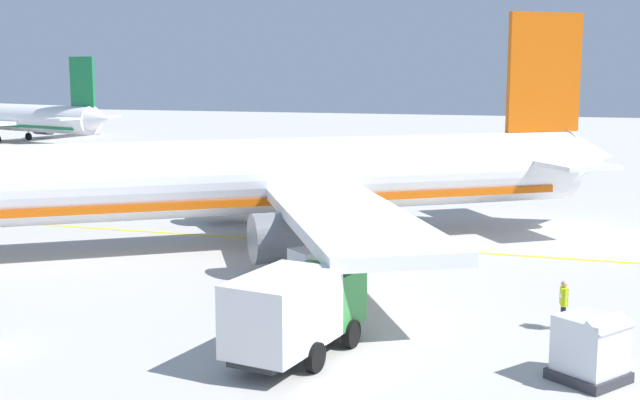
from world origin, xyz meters
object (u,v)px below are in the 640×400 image
service_truck_catering (296,309)px  crew_loader_left (564,301)px  airliner_foreground (263,178)px  crew_marshaller (353,239)px  cargo_container_near (591,349)px  cargo_container_far (312,272)px  airliner_mid_apron (8,118)px

service_truck_catering → crew_loader_left: bearing=-55.5°
airliner_foreground → crew_marshaller: airliner_foreground is taller
cargo_container_near → crew_loader_left: size_ratio=1.46×
crew_loader_left → cargo_container_far: bearing=79.8°
crew_loader_left → airliner_mid_apron: bearing=49.3°
airliner_mid_apron → cargo_container_near: size_ratio=14.23×
airliner_foreground → crew_loader_left: bearing=-124.0°
airliner_foreground → airliner_mid_apron: (48.05, 52.68, -0.45)m
cargo_container_far → crew_marshaller: size_ratio=1.28×
service_truck_catering → crew_loader_left: size_ratio=3.41×
airliner_foreground → cargo_container_near: 21.66m
service_truck_catering → cargo_container_near: (0.67, -8.64, -0.58)m
airliner_foreground → cargo_container_near: size_ratio=14.53×
service_truck_catering → cargo_container_far: size_ratio=2.58×
airliner_mid_apron → cargo_container_near: bearing=-132.6°
service_truck_catering → cargo_container_near: bearing=-85.6°
airliner_mid_apron → cargo_container_far: bearing=-134.2°
cargo_container_far → crew_loader_left: (-1.73, -9.58, 0.10)m
cargo_container_far → crew_loader_left: size_ratio=1.32×
airliner_foreground → crew_loader_left: (-10.02, -14.87, -2.38)m
cargo_container_far → crew_marshaller: bearing=-1.0°
cargo_container_near → crew_marshaller: (12.34, 10.31, 0.09)m
crew_marshaller → service_truck_catering: bearing=-172.7°
cargo_container_near → airliner_mid_apron: bearing=47.4°
airliner_foreground → service_truck_catering: (-15.39, -7.06, -1.85)m
airliner_foreground → crew_loader_left: 18.09m
service_truck_catering → crew_loader_left: (5.37, -7.81, -0.53)m
service_truck_catering → cargo_container_far: bearing=14.0°
airliner_foreground → crew_marshaller: 6.34m
cargo_container_near → crew_marshaller: size_ratio=1.41×
airliner_foreground → cargo_container_near: airliner_foreground is taller
airliner_mid_apron → crew_marshaller: airliner_mid_apron is taller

